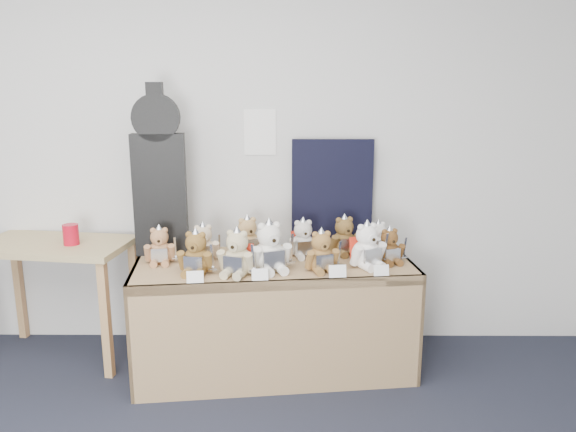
{
  "coord_description": "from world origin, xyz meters",
  "views": [
    {
      "loc": [
        0.91,
        -1.23,
        1.77
      ],
      "look_at": [
        0.89,
        1.95,
        1.01
      ],
      "focal_mm": 35.0,
      "sensor_mm": 36.0,
      "label": 1
    }
  ],
  "objects_px": {
    "red_cup": "(71,235)",
    "teddy_front_far_right": "(367,247)",
    "teddy_back_left": "(203,245)",
    "teddy_back_far_left": "(160,247)",
    "teddy_back_centre_right": "(303,240)",
    "teddy_front_right": "(322,253)",
    "teddy_front_end": "(390,247)",
    "teddy_back_right": "(344,237)",
    "teddy_back_end": "(378,239)",
    "teddy_front_centre": "(270,249)",
    "teddy_back_centre_left": "(248,238)",
    "teddy_front_left": "(237,255)",
    "side_table": "(55,261)",
    "teddy_front_far_left": "(196,255)",
    "guitar_case": "(159,173)",
    "display_table": "(275,289)"
  },
  "relations": [
    {
      "from": "teddy_front_end",
      "to": "teddy_back_centre_left",
      "type": "height_order",
      "value": "teddy_back_centre_left"
    },
    {
      "from": "teddy_front_far_right",
      "to": "teddy_back_centre_right",
      "type": "distance_m",
      "value": 0.42
    },
    {
      "from": "guitar_case",
      "to": "teddy_back_left",
      "type": "bearing_deg",
      "value": -33.09
    },
    {
      "from": "teddy_front_right",
      "to": "teddy_back_left",
      "type": "relative_size",
      "value": 1.05
    },
    {
      "from": "teddy_back_left",
      "to": "teddy_back_far_left",
      "type": "bearing_deg",
      "value": 178.38
    },
    {
      "from": "teddy_back_left",
      "to": "teddy_front_far_left",
      "type": "bearing_deg",
      "value": -103.73
    },
    {
      "from": "teddy_back_left",
      "to": "teddy_back_centre_right",
      "type": "relative_size",
      "value": 0.97
    },
    {
      "from": "red_cup",
      "to": "teddy_back_centre_right",
      "type": "distance_m",
      "value": 1.46
    },
    {
      "from": "side_table",
      "to": "teddy_front_far_right",
      "type": "bearing_deg",
      "value": 1.05
    },
    {
      "from": "guitar_case",
      "to": "teddy_back_centre_left",
      "type": "height_order",
      "value": "guitar_case"
    },
    {
      "from": "teddy_front_right",
      "to": "teddy_back_end",
      "type": "relative_size",
      "value": 1.18
    },
    {
      "from": "teddy_front_end",
      "to": "teddy_back_far_left",
      "type": "distance_m",
      "value": 1.39
    },
    {
      "from": "teddy_front_centre",
      "to": "teddy_front_far_right",
      "type": "bearing_deg",
      "value": -13.73
    },
    {
      "from": "teddy_front_far_right",
      "to": "teddy_back_centre_left",
      "type": "distance_m",
      "value": 0.76
    },
    {
      "from": "teddy_front_right",
      "to": "guitar_case",
      "type": "bearing_deg",
      "value": 146.28
    },
    {
      "from": "teddy_back_far_left",
      "to": "teddy_back_centre_right",
      "type": "bearing_deg",
      "value": 1.17
    },
    {
      "from": "teddy_back_centre_left",
      "to": "teddy_back_right",
      "type": "height_order",
      "value": "same"
    },
    {
      "from": "teddy_front_right",
      "to": "teddy_back_far_left",
      "type": "distance_m",
      "value": 0.98
    },
    {
      "from": "red_cup",
      "to": "teddy_front_far_right",
      "type": "relative_size",
      "value": 0.43
    },
    {
      "from": "side_table",
      "to": "teddy_front_left",
      "type": "relative_size",
      "value": 3.35
    },
    {
      "from": "teddy_front_right",
      "to": "teddy_back_right",
      "type": "relative_size",
      "value": 0.98
    },
    {
      "from": "teddy_front_left",
      "to": "teddy_back_far_left",
      "type": "relative_size",
      "value": 1.17
    },
    {
      "from": "teddy_front_far_right",
      "to": "teddy_back_left",
      "type": "relative_size",
      "value": 1.17
    },
    {
      "from": "teddy_front_far_left",
      "to": "teddy_back_far_left",
      "type": "distance_m",
      "value": 0.31
    },
    {
      "from": "display_table",
      "to": "guitar_case",
      "type": "xyz_separation_m",
      "value": [
        -0.72,
        0.23,
        0.68
      ]
    },
    {
      "from": "teddy_back_end",
      "to": "teddy_back_far_left",
      "type": "xyz_separation_m",
      "value": [
        -1.35,
        -0.22,
        0.01
      ]
    },
    {
      "from": "teddy_back_left",
      "to": "teddy_back_centre_right",
      "type": "bearing_deg",
      "value": -3.21
    },
    {
      "from": "teddy_back_centre_left",
      "to": "teddy_back_end",
      "type": "relative_size",
      "value": 1.2
    },
    {
      "from": "red_cup",
      "to": "teddy_back_right",
      "type": "relative_size",
      "value": 0.46
    },
    {
      "from": "teddy_back_centre_left",
      "to": "teddy_front_left",
      "type": "bearing_deg",
      "value": -119.07
    },
    {
      "from": "teddy_front_far_right",
      "to": "teddy_back_centre_right",
      "type": "xyz_separation_m",
      "value": [
        -0.37,
        0.2,
        -0.01
      ]
    },
    {
      "from": "side_table",
      "to": "guitar_case",
      "type": "distance_m",
      "value": 0.9
    },
    {
      "from": "teddy_back_left",
      "to": "teddy_back_far_left",
      "type": "distance_m",
      "value": 0.26
    },
    {
      "from": "red_cup",
      "to": "guitar_case",
      "type": "bearing_deg",
      "value": 6.67
    },
    {
      "from": "teddy_front_left",
      "to": "teddy_back_centre_left",
      "type": "relative_size",
      "value": 1.08
    },
    {
      "from": "side_table",
      "to": "guitar_case",
      "type": "bearing_deg",
      "value": 9.53
    },
    {
      "from": "red_cup",
      "to": "teddy_back_right",
      "type": "distance_m",
      "value": 1.72
    },
    {
      "from": "teddy_front_centre",
      "to": "teddy_back_end",
      "type": "relative_size",
      "value": 1.44
    },
    {
      "from": "side_table",
      "to": "teddy_back_left",
      "type": "xyz_separation_m",
      "value": [
        0.98,
        -0.13,
        0.15
      ]
    },
    {
      "from": "teddy_front_far_right",
      "to": "teddy_front_centre",
      "type": "bearing_deg",
      "value": 161.92
    },
    {
      "from": "teddy_front_end",
      "to": "guitar_case",
      "type": "bearing_deg",
      "value": 156.25
    },
    {
      "from": "red_cup",
      "to": "teddy_back_left",
      "type": "distance_m",
      "value": 0.85
    },
    {
      "from": "teddy_front_far_right",
      "to": "teddy_back_end",
      "type": "relative_size",
      "value": 1.31
    },
    {
      "from": "side_table",
      "to": "teddy_back_right",
      "type": "bearing_deg",
      "value": 8.37
    },
    {
      "from": "teddy_front_centre",
      "to": "teddy_back_left",
      "type": "relative_size",
      "value": 1.28
    },
    {
      "from": "teddy_front_left",
      "to": "teddy_front_right",
      "type": "relative_size",
      "value": 1.1
    },
    {
      "from": "teddy_front_far_left",
      "to": "teddy_back_right",
      "type": "distance_m",
      "value": 0.96
    },
    {
      "from": "side_table",
      "to": "teddy_back_centre_right",
      "type": "xyz_separation_m",
      "value": [
        1.59,
        -0.03,
        0.16
      ]
    },
    {
      "from": "side_table",
      "to": "teddy_front_far_left",
      "type": "bearing_deg",
      "value": -12.72
    },
    {
      "from": "guitar_case",
      "to": "display_table",
      "type": "bearing_deg",
      "value": -22.81
    }
  ]
}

